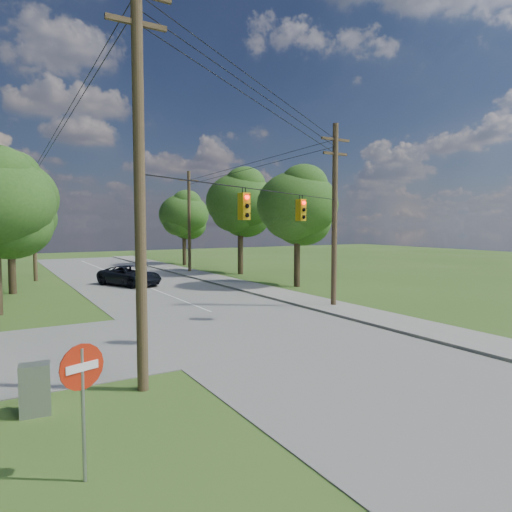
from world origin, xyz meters
TOP-DOWN VIEW (x-y plane):
  - ground at (0.00, 0.00)m, footprint 140.00×140.00m
  - main_road at (2.00, 5.00)m, footprint 10.00×100.00m
  - sidewalk_east at (8.70, 5.00)m, footprint 2.60×100.00m
  - pole_sw at (-4.60, 0.40)m, footprint 2.00×0.32m
  - pole_ne at (8.90, 8.00)m, footprint 2.00×0.32m
  - pole_north_e at (8.90, 30.00)m, footprint 2.00×0.32m
  - pole_north_w at (-5.00, 30.00)m, footprint 2.00×0.32m
  - power_lines at (1.50, 11.54)m, footprint 13.93×29.62m
  - traffic_signals at (2.55, 4.43)m, footprint 4.91×3.27m
  - tree_w_mid at (-7.00, 23.00)m, footprint 6.40×6.40m
  - tree_e_near at (12.00, 16.00)m, footprint 6.20×6.20m
  - tree_e_mid at (12.50, 26.00)m, footprint 6.60×6.60m
  - tree_e_far at (11.50, 38.00)m, footprint 5.80×5.80m
  - car_main_north at (1.07, 23.03)m, footprint 4.59×6.07m
  - control_cabinet at (-7.44, 0.07)m, footprint 0.77×0.59m
  - do_not_enter_sign at (-6.92, -3.70)m, footprint 0.83×0.32m

SIDE VIEW (x-z plane):
  - ground at x=0.00m, z-range 0.00..0.00m
  - main_road at x=2.00m, z-range 0.00..0.03m
  - sidewalk_east at x=8.70m, z-range 0.00..0.12m
  - control_cabinet at x=-7.44m, z-range 0.00..1.30m
  - car_main_north at x=1.07m, z-range 0.03..1.56m
  - do_not_enter_sign at x=-6.92m, z-range 0.58..3.19m
  - pole_north_e at x=8.90m, z-range 0.13..10.13m
  - pole_north_w at x=-5.00m, z-range 0.13..10.13m
  - pole_ne at x=8.90m, z-range 0.22..10.72m
  - traffic_signals at x=2.55m, z-range 4.97..6.02m
  - tree_e_far at x=11.50m, z-range 1.76..10.08m
  - pole_sw at x=-4.60m, z-range 0.23..12.23m
  - tree_e_near at x=12.00m, z-range 1.85..10.66m
  - tree_w_mid at x=-7.00m, z-range 1.97..11.19m
  - tree_e_mid at x=12.50m, z-range 2.09..11.73m
  - power_lines at x=1.50m, z-range 6.69..11.62m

